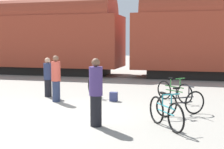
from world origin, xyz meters
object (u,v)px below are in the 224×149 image
(person_in_navy, at_px, (48,77))
(freight_train, at_px, (128,32))
(bicycle_teal, at_px, (166,113))
(backpack, at_px, (114,97))
(bicycle_green, at_px, (174,91))
(bicycle_black, at_px, (181,103))
(person_in_red, at_px, (56,79))
(bicycle_blue, at_px, (94,87))
(person_in_purple, at_px, (96,92))

(person_in_navy, bearing_deg, freight_train, -173.65)
(bicycle_teal, height_order, backpack, bicycle_teal)
(freight_train, distance_m, bicycle_green, 8.95)
(bicycle_green, height_order, backpack, bicycle_green)
(bicycle_black, height_order, bicycle_teal, bicycle_teal)
(freight_train, distance_m, person_in_navy, 8.55)
(bicycle_green, bearing_deg, person_in_red, -164.69)
(bicycle_blue, relative_size, bicycle_teal, 1.01)
(bicycle_green, relative_size, bicycle_teal, 0.96)
(person_in_navy, xyz_separation_m, person_in_purple, (3.21, -3.72, 0.11))
(person_in_navy, height_order, backpack, person_in_navy)
(freight_train, height_order, person_in_navy, freight_train)
(bicycle_teal, relative_size, backpack, 4.21)
(freight_train, bearing_deg, person_in_red, -94.86)
(freight_train, xyz_separation_m, bicycle_green, (3.44, -7.90, -2.41))
(bicycle_black, xyz_separation_m, backpack, (-2.52, 1.70, -0.21))
(bicycle_teal, xyz_separation_m, person_in_navy, (-4.99, 3.44, 0.39))
(bicycle_teal, bearing_deg, bicycle_black, 77.68)
(bicycle_black, bearing_deg, freight_train, 110.49)
(bicycle_blue, bearing_deg, bicycle_teal, -51.24)
(person_in_navy, bearing_deg, bicycle_green, 110.13)
(bicycle_teal, bearing_deg, person_in_navy, 145.42)
(person_in_purple, distance_m, person_in_red, 3.74)
(bicycle_green, relative_size, person_in_purple, 0.77)
(freight_train, bearing_deg, bicycle_blue, -88.52)
(backpack, bearing_deg, person_in_navy, 174.85)
(bicycle_teal, distance_m, backpack, 3.88)
(bicycle_black, xyz_separation_m, person_in_red, (-4.55, 1.07, 0.48))
(freight_train, relative_size, person_in_red, 29.68)
(freight_train, xyz_separation_m, bicycle_blue, (0.20, -7.55, -2.43))
(person_in_purple, bearing_deg, bicycle_green, -43.85)
(bicycle_green, height_order, bicycle_black, bicycle_green)
(bicycle_green, relative_size, person_in_red, 0.80)
(bicycle_blue, relative_size, bicycle_black, 1.04)
(backpack, bearing_deg, bicycle_blue, 140.60)
(bicycle_black, bearing_deg, bicycle_green, 98.70)
(freight_train, bearing_deg, bicycle_green, -66.45)
(bicycle_blue, bearing_deg, bicycle_green, -6.13)
(bicycle_blue, distance_m, bicycle_green, 3.27)
(person_in_navy, distance_m, person_in_red, 1.17)
(freight_train, bearing_deg, person_in_purple, -81.98)
(bicycle_green, distance_m, person_in_navy, 5.00)
(bicycle_blue, xyz_separation_m, person_in_red, (-0.97, -1.50, 0.49))
(person_in_purple, bearing_deg, freight_train, -11.92)
(freight_train, height_order, bicycle_black, freight_train)
(bicycle_black, distance_m, person_in_purple, 2.80)
(bicycle_green, bearing_deg, person_in_purple, -113.91)
(bicycle_green, relative_size, backpack, 4.04)
(person_in_purple, height_order, backpack, person_in_purple)
(freight_train, bearing_deg, person_in_navy, -100.63)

